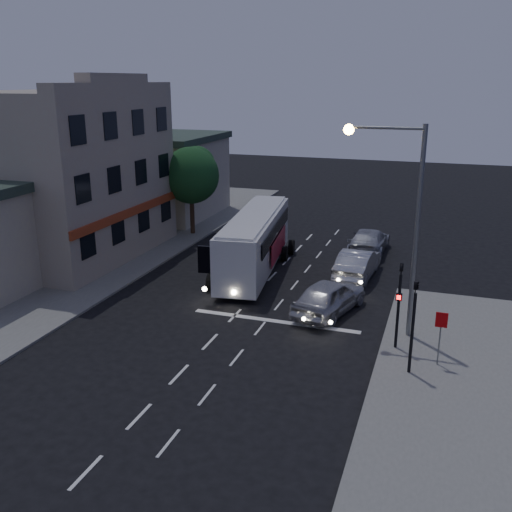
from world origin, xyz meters
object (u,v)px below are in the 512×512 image
(traffic_signal_main, at_px, (399,296))
(streetlight, at_px, (402,208))
(street_tree, at_px, (191,173))
(traffic_signal_side, at_px, (414,316))
(car_suv, at_px, (329,296))
(tour_bus, at_px, (255,240))
(car_sedan_b, at_px, (369,241))
(regulatory_sign, at_px, (441,330))
(car_sedan_a, at_px, (357,264))

(traffic_signal_main, relative_size, streetlight, 0.46)
(traffic_signal_main, xyz_separation_m, street_tree, (-15.81, 14.25, 2.08))
(traffic_signal_main, height_order, traffic_signal_side, same)
(car_suv, relative_size, traffic_signal_side, 1.20)
(car_suv, bearing_deg, traffic_signal_main, 154.21)
(tour_bus, distance_m, traffic_signal_side, 13.81)
(street_tree, bearing_deg, car_sedan_b, -2.39)
(car_sedan_b, relative_size, regulatory_sign, 2.47)
(regulatory_sign, xyz_separation_m, streetlight, (-1.96, 2.44, 4.14))
(car_sedan_b, relative_size, street_tree, 0.88)
(car_sedan_b, height_order, traffic_signal_main, traffic_signal_main)
(streetlight, bearing_deg, car_sedan_a, 110.75)
(car_suv, xyz_separation_m, car_sedan_b, (0.37, 10.69, -0.05))
(tour_bus, distance_m, car_sedan_b, 8.25)
(car_sedan_a, bearing_deg, traffic_signal_side, 112.81)
(car_sedan_b, bearing_deg, tour_bus, 45.47)
(car_suv, xyz_separation_m, streetlight, (3.18, -1.60, 4.90))
(car_suv, height_order, car_sedan_b, car_suv)
(traffic_signal_side, xyz_separation_m, streetlight, (-0.96, 3.40, 3.31))
(traffic_signal_main, relative_size, regulatory_sign, 1.86)
(car_sedan_b, relative_size, streetlight, 0.60)
(car_suv, bearing_deg, car_sedan_a, -79.12)
(car_sedan_a, bearing_deg, tour_bus, 10.08)
(street_tree, bearing_deg, car_sedan_a, -23.69)
(car_sedan_a, relative_size, streetlight, 0.55)
(tour_bus, height_order, traffic_signal_side, traffic_signal_side)
(tour_bus, relative_size, traffic_signal_side, 2.77)
(car_suv, relative_size, street_tree, 0.79)
(car_sedan_a, relative_size, traffic_signal_main, 1.22)
(traffic_signal_side, height_order, street_tree, street_tree)
(car_suv, bearing_deg, car_sedan_b, -76.46)
(regulatory_sign, height_order, street_tree, street_tree)
(car_suv, height_order, street_tree, street_tree)
(car_sedan_a, distance_m, street_tree, 14.48)
(traffic_signal_side, bearing_deg, regulatory_sign, 43.92)
(traffic_signal_main, bearing_deg, traffic_signal_side, -70.51)
(traffic_signal_side, height_order, streetlight, streetlight)
(traffic_signal_side, relative_size, street_tree, 0.66)
(car_sedan_b, height_order, traffic_signal_side, traffic_signal_side)
(car_suv, distance_m, car_sedan_b, 10.70)
(tour_bus, xyz_separation_m, street_tree, (-6.92, 6.29, 2.65))
(regulatory_sign, bearing_deg, car_sedan_a, 115.92)
(car_sedan_a, relative_size, traffic_signal_side, 1.22)
(car_sedan_a, bearing_deg, street_tree, -20.04)
(car_suv, xyz_separation_m, traffic_signal_main, (3.44, -3.02, 1.58))
(car_sedan_b, bearing_deg, traffic_signal_main, 103.36)
(tour_bus, bearing_deg, regulatory_sign, -47.97)
(car_suv, height_order, traffic_signal_main, traffic_signal_main)
(traffic_signal_main, xyz_separation_m, streetlight, (-0.26, 1.42, 3.31))
(regulatory_sign, distance_m, streetlight, 5.18)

